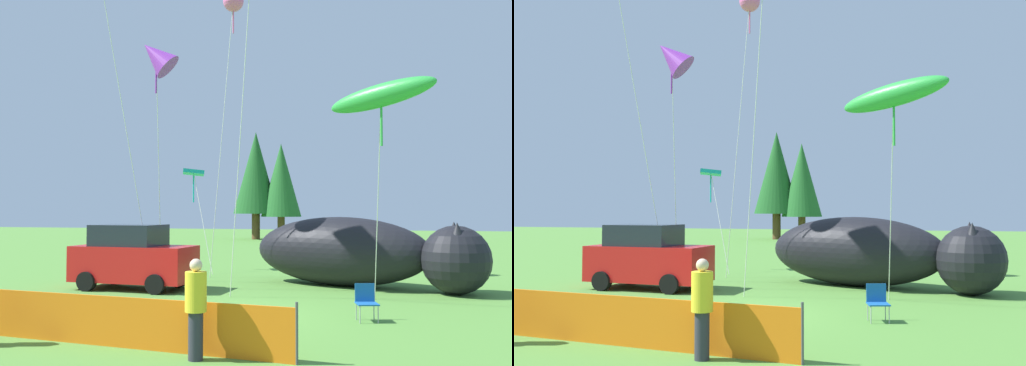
# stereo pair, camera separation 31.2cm
# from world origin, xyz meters

# --- Properties ---
(ground_plane) EXTENTS (120.00, 120.00, 0.00)m
(ground_plane) POSITION_xyz_m (0.00, 0.00, 0.00)
(ground_plane) COLOR #548C38
(parked_car) EXTENTS (3.97, 2.09, 2.08)m
(parked_car) POSITION_xyz_m (-3.81, 3.75, 1.02)
(parked_car) COLOR red
(parked_car) RESTS_ON ground
(folding_chair) EXTENTS (0.60, 0.60, 0.84)m
(folding_chair) POSITION_xyz_m (3.84, 0.25, 0.49)
(folding_chair) COLOR #1959A5
(folding_chair) RESTS_ON ground
(inflatable_cat) EXTENTS (8.05, 4.36, 2.33)m
(inflatable_cat) POSITION_xyz_m (3.30, 6.04, 1.07)
(inflatable_cat) COLOR black
(inflatable_cat) RESTS_ON ground
(safety_fence) EXTENTS (8.73, 0.97, 1.03)m
(safety_fence) POSITION_xyz_m (-1.40, -3.38, 0.47)
(safety_fence) COLOR orange
(safety_fence) RESTS_ON ground
(spectator_in_red_shirt) EXTENTS (0.38, 0.38, 1.73)m
(spectator_in_red_shirt) POSITION_xyz_m (1.21, -3.99, 0.94)
(spectator_in_red_shirt) COLOR #2D2D38
(spectator_in_red_shirt) RESTS_ON ground
(kite_green_fish) EXTENTS (2.95, 2.88, 6.06)m
(kite_green_fish) POSITION_xyz_m (4.19, 1.56, 5.49)
(kite_green_fish) COLOR silver
(kite_green_fish) RESTS_ON ground
(kite_teal_diamond) EXTENTS (1.99, 2.13, 4.34)m
(kite_teal_diamond) POSITION_xyz_m (-4.02, 9.89, 4.13)
(kite_teal_diamond) COLOR silver
(kite_teal_diamond) RESTS_ON ground
(kite_pink_octopus) EXTENTS (1.09, 1.27, 11.32)m
(kite_pink_octopus) POSITION_xyz_m (-1.75, 8.18, 10.84)
(kite_pink_octopus) COLOR silver
(kite_pink_octopus) RESTS_ON ground
(kite_purple_delta) EXTENTS (1.73, 2.16, 8.65)m
(kite_purple_delta) POSITION_xyz_m (-3.48, 4.71, 7.86)
(kite_purple_delta) COLOR silver
(kite_purple_delta) RESTS_ON ground
(horizon_tree_east) EXTENTS (3.49, 3.49, 8.32)m
(horizon_tree_east) POSITION_xyz_m (-5.33, 34.84, 5.11)
(horizon_tree_east) COLOR brown
(horizon_tree_east) RESTS_ON ground
(horizon_tree_west) EXTENTS (3.94, 3.94, 9.41)m
(horizon_tree_west) POSITION_xyz_m (-7.62, 34.98, 5.78)
(horizon_tree_west) COLOR brown
(horizon_tree_west) RESTS_ON ground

